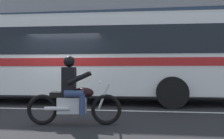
% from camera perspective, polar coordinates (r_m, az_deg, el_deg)
% --- Properties ---
extents(ground_plane, '(60.00, 60.00, 0.00)m').
position_cam_1_polar(ground_plane, '(7.92, -12.39, -9.24)').
color(ground_plane, black).
extents(sidewalk_curb, '(28.00, 3.80, 0.15)m').
position_cam_1_polar(sidewalk_curb, '(12.80, -4.72, -5.53)').
color(sidewalk_curb, gray).
rests_on(sidewalk_curb, ground_plane).
extents(lane_center_stripe, '(26.60, 0.14, 0.01)m').
position_cam_1_polar(lane_center_stripe, '(7.36, -13.97, -9.88)').
color(lane_center_stripe, silver).
rests_on(lane_center_stripe, ground_plane).
extents(transit_bus, '(13.44, 3.06, 3.22)m').
position_cam_1_polar(transit_bus, '(8.99, -9.89, 3.85)').
color(transit_bus, white).
rests_on(transit_bus, ground_plane).
extents(motorcycle_with_rider, '(2.13, 0.68, 1.56)m').
position_cam_1_polar(motorcycle_with_rider, '(5.13, -9.82, -6.69)').
color(motorcycle_with_rider, black).
rests_on(motorcycle_with_rider, ground_plane).
extents(fire_hydrant, '(0.22, 0.30, 0.75)m').
position_cam_1_polar(fire_hydrant, '(11.74, 4.59, -3.82)').
color(fire_hydrant, gold).
rests_on(fire_hydrant, sidewalk_curb).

